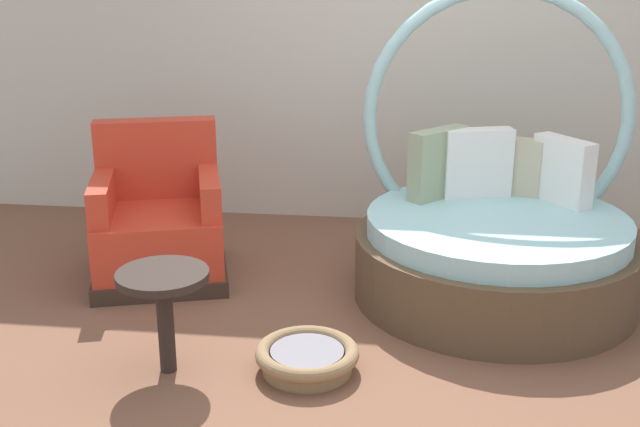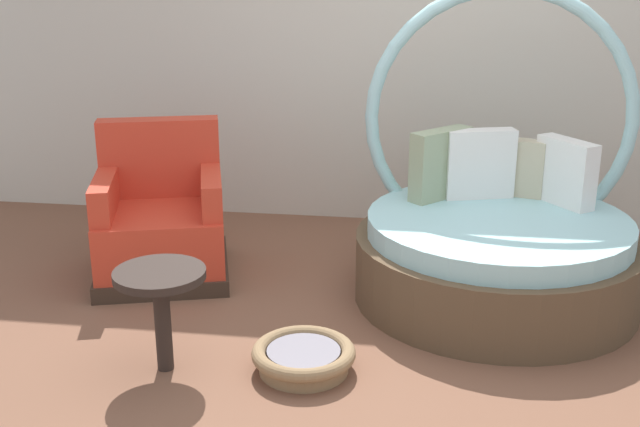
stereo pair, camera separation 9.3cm
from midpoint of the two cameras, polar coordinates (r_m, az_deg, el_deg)
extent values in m
cube|color=brown|center=(4.17, 3.63, -9.64)|extent=(8.00, 8.00, 0.02)
cube|color=beige|center=(5.81, 5.19, 13.12)|extent=(8.00, 0.12, 2.83)
cylinder|color=brown|center=(4.74, 11.89, -3.73)|extent=(1.63, 1.63, 0.39)
cylinder|color=#9ED1D6|center=(4.65, 12.10, -0.83)|extent=(1.50, 1.50, 0.12)
torus|color=#9ED1D6|center=(4.95, 12.09, 6.65)|extent=(1.63, 0.08, 1.63)
cube|color=white|center=(4.91, 16.60, 2.98)|extent=(0.33, 0.39, 0.39)
cube|color=#BCB293|center=(5.03, 13.23, 3.35)|extent=(0.37, 0.21, 0.35)
cube|color=white|center=(4.91, 10.74, 3.61)|extent=(0.44, 0.23, 0.42)
cube|color=#93A37F|center=(4.86, 8.01, 3.60)|extent=(0.38, 0.39, 0.42)
cube|color=#38281E|center=(5.08, -11.87, -3.96)|extent=(0.99, 0.99, 0.10)
cube|color=red|center=(5.00, -12.03, -1.63)|extent=(0.94, 0.94, 0.34)
cube|color=red|center=(5.17, -12.22, 3.92)|extent=(0.77, 0.37, 0.50)
cube|color=red|center=(4.94, -15.95, 1.24)|extent=(0.31, 0.69, 0.22)
cube|color=red|center=(4.90, -8.52, 1.64)|extent=(0.31, 0.69, 0.22)
cylinder|color=#8E704C|center=(3.93, -1.62, -10.87)|extent=(0.44, 0.44, 0.06)
torus|color=#8E704C|center=(3.90, -1.63, -10.04)|extent=(0.51, 0.51, 0.07)
cylinder|color=slate|center=(3.90, -1.63, -10.16)|extent=(0.36, 0.36, 0.05)
cylinder|color=#2D231E|center=(3.91, -11.75, -7.94)|extent=(0.08, 0.08, 0.48)
cylinder|color=#2D231E|center=(3.81, -12.00, -4.43)|extent=(0.44, 0.44, 0.04)
camera|label=1|loc=(0.05, -90.60, -0.20)|focal=44.33mm
camera|label=2|loc=(0.05, 89.40, 0.20)|focal=44.33mm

